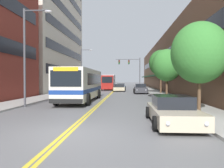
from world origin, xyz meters
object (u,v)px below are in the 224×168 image
at_px(street_lamp_left_far, 83,66).
at_px(street_tree_right_mid, 167,65).
at_px(city_bus, 82,83).
at_px(car_charcoal_parked_left_far, 92,87).
at_px(car_beige_moving_lead, 119,88).
at_px(street_tree_right_near, 199,53).
at_px(box_truck, 109,82).
at_px(car_slate_blue_moving_second, 121,86).
at_px(car_dark_grey_parked_right_mid, 140,89).
at_px(traffic_signal_mast, 132,67).
at_px(car_champagne_parked_right_foreground, 173,111).
at_px(street_tree_right_far, 161,63).
at_px(street_lamp_left_near, 29,48).
at_px(car_silver_parked_left_mid, 85,88).

height_order(street_lamp_left_far, street_tree_right_mid, street_lamp_left_far).
height_order(city_bus, car_charcoal_parked_left_far, city_bus).
height_order(car_beige_moving_lead, street_tree_right_near, street_tree_right_near).
relative_size(box_truck, street_lamp_left_far, 0.95).
distance_m(car_slate_blue_moving_second, street_tree_right_mid, 24.43).
xyz_separation_m(car_dark_grey_parked_right_mid, street_lamp_left_far, (-9.39, 3.62, 3.62)).
bearing_deg(car_beige_moving_lead, city_bus, -99.63).
xyz_separation_m(car_beige_moving_lead, traffic_signal_mast, (2.39, 9.21, 4.23)).
relative_size(car_dark_grey_parked_right_mid, traffic_signal_mast, 0.69).
height_order(car_charcoal_parked_left_far, car_slate_blue_moving_second, car_charcoal_parked_left_far).
relative_size(car_champagne_parked_right_foreground, street_tree_right_far, 0.78).
xyz_separation_m(car_slate_blue_moving_second, street_lamp_left_near, (-6.12, -30.97, 3.81)).
bearing_deg(car_champagne_parked_right_foreground, car_charcoal_parked_left_far, 105.45).
distance_m(car_beige_moving_lead, street_tree_right_near, 25.92).
xyz_separation_m(car_beige_moving_lead, street_tree_right_mid, (5.45, -15.44, 2.97)).
bearing_deg(street_tree_right_far, car_slate_blue_moving_second, 112.73).
xyz_separation_m(city_bus, traffic_signal_mast, (5.43, 27.14, 3.12)).
bearing_deg(box_truck, traffic_signal_mast, 43.85).
xyz_separation_m(car_charcoal_parked_left_far, traffic_signal_mast, (7.82, 5.63, 4.16)).
height_order(car_dark_grey_parked_right_mid, street_lamp_left_far, street_lamp_left_far).
xyz_separation_m(traffic_signal_mast, street_lamp_left_near, (-8.42, -31.98, -0.44)).
bearing_deg(car_slate_blue_moving_second, car_beige_moving_lead, -90.61).
distance_m(car_slate_blue_moving_second, street_tree_right_far, 16.39).
distance_m(street_tree_right_mid, street_tree_right_far, 9.04).
bearing_deg(box_truck, street_lamp_left_near, -97.73).
height_order(city_bus, car_dark_grey_parked_right_mid, city_bus).
xyz_separation_m(car_champagne_parked_right_foreground, traffic_signal_mast, (-0.99, 37.52, 4.22)).
bearing_deg(city_bus, car_beige_moving_lead, 80.37).
height_order(car_charcoal_parked_left_far, car_beige_moving_lead, car_charcoal_parked_left_far).
height_order(car_beige_moving_lead, car_slate_blue_moving_second, car_beige_moving_lead).
relative_size(car_slate_blue_moving_second, street_lamp_left_far, 0.67).
bearing_deg(car_silver_parked_left_mid, car_charcoal_parked_left_far, 90.39).
bearing_deg(car_dark_grey_parked_right_mid, traffic_signal_mast, 93.53).
distance_m(car_charcoal_parked_left_far, car_slate_blue_moving_second, 7.20).
bearing_deg(traffic_signal_mast, car_champagne_parked_right_foreground, -88.49).
bearing_deg(car_beige_moving_lead, car_charcoal_parked_left_far, 146.62).
relative_size(car_charcoal_parked_left_far, car_beige_moving_lead, 1.00).
relative_size(car_charcoal_parked_left_far, street_tree_right_near, 0.84).
height_order(city_bus, street_lamp_left_near, street_lamp_left_near).
height_order(car_champagne_parked_right_foreground, car_slate_blue_moving_second, car_champagne_parked_right_foreground).
bearing_deg(street_tree_right_near, street_lamp_left_far, 117.04).
xyz_separation_m(street_lamp_left_far, street_tree_right_near, (11.69, -22.90, -0.62)).
height_order(car_charcoal_parked_left_far, street_lamp_left_far, street_lamp_left_far).
relative_size(street_lamp_left_far, street_tree_right_near, 1.33).
bearing_deg(car_champagne_parked_right_foreground, traffic_signal_mast, 91.51).
distance_m(car_silver_parked_left_mid, street_lamp_left_near, 19.27).
height_order(car_slate_blue_moving_second, street_tree_right_far, street_tree_right_far).
distance_m(car_silver_parked_left_mid, car_slate_blue_moving_second, 13.26).
bearing_deg(car_slate_blue_moving_second, city_bus, -96.83).
bearing_deg(traffic_signal_mast, car_silver_parked_left_mid, -120.69).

